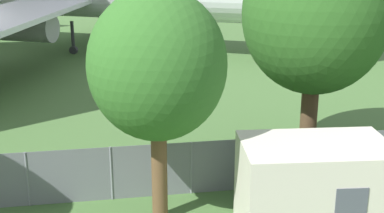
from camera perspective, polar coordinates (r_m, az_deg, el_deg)
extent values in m
cylinder|color=slate|center=(17.26, -17.13, -7.43)|extent=(0.07, 0.07, 1.79)
cylinder|color=slate|center=(17.08, -8.59, -7.08)|extent=(0.07, 0.07, 1.79)
cylinder|color=slate|center=(17.28, -0.07, -6.57)|extent=(0.07, 0.07, 1.79)
cylinder|color=slate|center=(17.84, 8.06, -5.95)|extent=(0.07, 0.07, 1.79)
cylinder|color=slate|center=(18.73, 15.55, -5.28)|extent=(0.07, 0.07, 1.79)
cube|color=slate|center=(17.28, -0.07, -6.57)|extent=(56.00, 0.01, 1.79)
cylinder|color=#939399|center=(47.71, -7.65, 11.09)|extent=(3.89, 3.04, 1.74)
cube|color=silver|center=(32.45, -18.97, 9.11)|extent=(9.14, 16.28, 0.30)
cylinder|color=#939399|center=(34.71, -17.15, 8.07)|extent=(3.89, 3.04, 1.74)
cylinder|color=#2D2D33|center=(37.29, 7.21, 6.97)|extent=(0.24, 0.24, 2.34)
cylinder|color=#2D2D33|center=(37.47, 7.16, 5.64)|extent=(0.63, 0.51, 0.56)
cylinder|color=#2D2D33|center=(43.19, -9.75, 8.31)|extent=(0.24, 0.24, 2.34)
cylinder|color=#2D2D33|center=(43.34, -9.69, 7.15)|extent=(0.63, 0.51, 0.56)
cylinder|color=#2D2D33|center=(39.10, -12.60, 7.18)|extent=(0.24, 0.24, 2.34)
cylinder|color=#2D2D33|center=(39.26, -12.52, 5.91)|extent=(0.63, 0.51, 0.56)
cube|color=beige|center=(15.27, 12.83, -8.58)|extent=(4.23, 2.79, 2.69)
cylinder|color=#4C3823|center=(20.12, 12.33, -1.19)|extent=(0.62, 0.62, 3.25)
ellipsoid|color=#28561E|center=(19.26, 13.08, 9.60)|extent=(5.14, 5.14, 5.65)
cylinder|color=brown|center=(15.57, -3.50, -6.89)|extent=(0.46, 0.46, 3.04)
ellipsoid|color=#2D6023|center=(14.55, -3.73, 4.45)|extent=(3.82, 3.82, 4.21)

